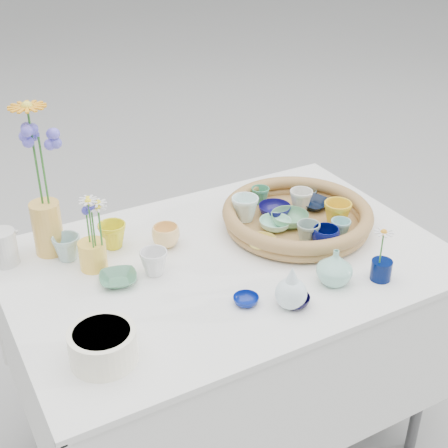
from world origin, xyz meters
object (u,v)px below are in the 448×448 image
bud_vase_seafoam (335,267)px  tall_vase_yellow (48,228)px  display_table (227,440)px  wicker_tray (297,217)px

bud_vase_seafoam → tall_vase_yellow: 0.83m
display_table → bud_vase_seafoam: bearing=-52.1°
wicker_tray → bud_vase_seafoam: size_ratio=4.57×
display_table → wicker_tray: 0.85m
wicker_tray → tall_vase_yellow: (-0.72, 0.23, 0.04)m
display_table → wicker_tray: (0.28, 0.05, 0.80)m
display_table → bud_vase_seafoam: size_ratio=12.15×
display_table → bud_vase_seafoam: 0.88m
wicker_tray → bud_vase_seafoam: bud_vase_seafoam is taller
display_table → wicker_tray: size_ratio=2.66×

